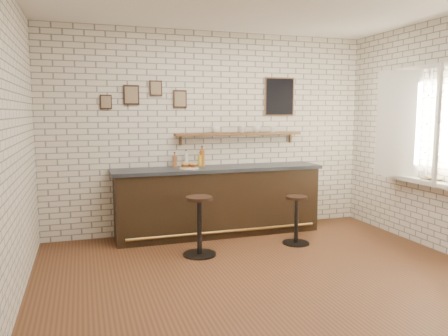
{
  "coord_description": "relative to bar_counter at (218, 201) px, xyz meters",
  "views": [
    {
      "loc": [
        -1.89,
        -4.37,
        1.81
      ],
      "look_at": [
        -0.17,
        0.9,
        1.1
      ],
      "focal_mm": 35.0,
      "sensor_mm": 36.0,
      "label": 1
    }
  ],
  "objects": [
    {
      "name": "ground",
      "position": [
        -0.0,
        -1.7,
        -0.51
      ],
      "size": [
        5.0,
        5.0,
        0.0
      ],
      "primitive_type": "plane",
      "color": "brown",
      "rests_on": "ground"
    },
    {
      "name": "bar_counter",
      "position": [
        0.0,
        0.0,
        0.0
      ],
      "size": [
        3.1,
        0.65,
        1.01
      ],
      "color": "black",
      "rests_on": "ground"
    },
    {
      "name": "sandwich_plate",
      "position": [
        -0.46,
        -0.05,
        0.51
      ],
      "size": [
        0.28,
        0.28,
        0.01
      ],
      "primitive_type": "cylinder",
      "color": "white",
      "rests_on": "bar_counter"
    },
    {
      "name": "ciabatta_sandwich",
      "position": [
        -0.45,
        -0.05,
        0.55
      ],
      "size": [
        0.24,
        0.16,
        0.08
      ],
      "color": "tan",
      "rests_on": "sandwich_plate"
    },
    {
      "name": "potato_chips",
      "position": [
        -0.48,
        -0.06,
        0.52
      ],
      "size": [
        0.25,
        0.19,
        0.0
      ],
      "color": "#ECBC53",
      "rests_on": "sandwich_plate"
    },
    {
      "name": "bitters_bottle_brown",
      "position": [
        -0.61,
        0.2,
        0.59
      ],
      "size": [
        0.07,
        0.07,
        0.22
      ],
      "color": "brown",
      "rests_on": "bar_counter"
    },
    {
      "name": "bitters_bottle_white",
      "position": [
        -0.44,
        0.2,
        0.6
      ],
      "size": [
        0.06,
        0.06,
        0.25
      ],
      "color": "beige",
      "rests_on": "bar_counter"
    },
    {
      "name": "bitters_bottle_amber",
      "position": [
        -0.19,
        0.2,
        0.63
      ],
      "size": [
        0.07,
        0.07,
        0.3
      ],
      "color": "#9E5319",
      "rests_on": "bar_counter"
    },
    {
      "name": "condiment_bottle_yellow",
      "position": [
        -0.22,
        0.2,
        0.59
      ],
      "size": [
        0.06,
        0.06,
        0.2
      ],
      "color": "yellow",
      "rests_on": "bar_counter"
    },
    {
      "name": "bar_stool_left",
      "position": [
        -0.52,
        -0.86,
        -0.1
      ],
      "size": [
        0.42,
        0.42,
        0.76
      ],
      "color": "black",
      "rests_on": "ground"
    },
    {
      "name": "bar_stool_right",
      "position": [
        0.87,
        -0.8,
        -0.15
      ],
      "size": [
        0.37,
        0.37,
        0.67
      ],
      "color": "black",
      "rests_on": "ground"
    },
    {
      "name": "wall_shelf",
      "position": [
        0.4,
        0.2,
        0.97
      ],
      "size": [
        2.0,
        0.18,
        0.18
      ],
      "color": "brown",
      "rests_on": "ground"
    },
    {
      "name": "shelf_cup_a",
      "position": [
        0.02,
        0.2,
        1.04
      ],
      "size": [
        0.14,
        0.14,
        0.1
      ],
      "primitive_type": "imported",
      "rotation": [
        0.0,
        0.0,
        0.07
      ],
      "color": "white",
      "rests_on": "wall_shelf"
    },
    {
      "name": "shelf_cup_b",
      "position": [
        0.44,
        0.2,
        1.05
      ],
      "size": [
        0.16,
        0.16,
        0.1
      ],
      "primitive_type": "imported",
      "rotation": [
        0.0,
        0.0,
        0.94
      ],
      "color": "white",
      "rests_on": "wall_shelf"
    },
    {
      "name": "shelf_cup_c",
      "position": [
        0.68,
        0.2,
        1.04
      ],
      "size": [
        0.13,
        0.13,
        0.1
      ],
      "primitive_type": "imported",
      "rotation": [
        0.0,
        0.0,
        1.6
      ],
      "color": "white",
      "rests_on": "wall_shelf"
    },
    {
      "name": "shelf_cup_d",
      "position": [
        0.95,
        0.2,
        1.04
      ],
      "size": [
        0.11,
        0.11,
        0.09
      ],
      "primitive_type": "imported",
      "rotation": [
        0.0,
        0.0,
        0.12
      ],
      "color": "white",
      "rests_on": "wall_shelf"
    },
    {
      "name": "back_wall_decor",
      "position": [
        0.22,
        0.28,
        1.54
      ],
      "size": [
        2.96,
        0.02,
        0.56
      ],
      "color": "black",
      "rests_on": "ground"
    },
    {
      "name": "window_sill",
      "position": [
        2.4,
        -1.4,
        0.39
      ],
      "size": [
        0.2,
        1.35,
        0.06
      ],
      "color": "white",
      "rests_on": "ground"
    },
    {
      "name": "casement_window",
      "position": [
        2.35,
        -1.4,
        1.14
      ],
      "size": [
        0.4,
        1.3,
        1.56
      ],
      "color": "white",
      "rests_on": "ground"
    },
    {
      "name": "book_lower",
      "position": [
        2.38,
        -1.56,
        0.43
      ],
      "size": [
        0.23,
        0.26,
        0.02
      ],
      "primitive_type": "imported",
      "rotation": [
        0.0,
        0.0,
        0.36
      ],
      "color": "tan",
      "rests_on": "window_sill"
    },
    {
      "name": "book_upper",
      "position": [
        2.38,
        -1.53,
        0.45
      ],
      "size": [
        0.24,
        0.27,
        0.02
      ],
      "primitive_type": "imported",
      "rotation": [
        0.0,
        0.0,
        -0.45
      ],
      "color": "tan",
      "rests_on": "book_lower"
    }
  ]
}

